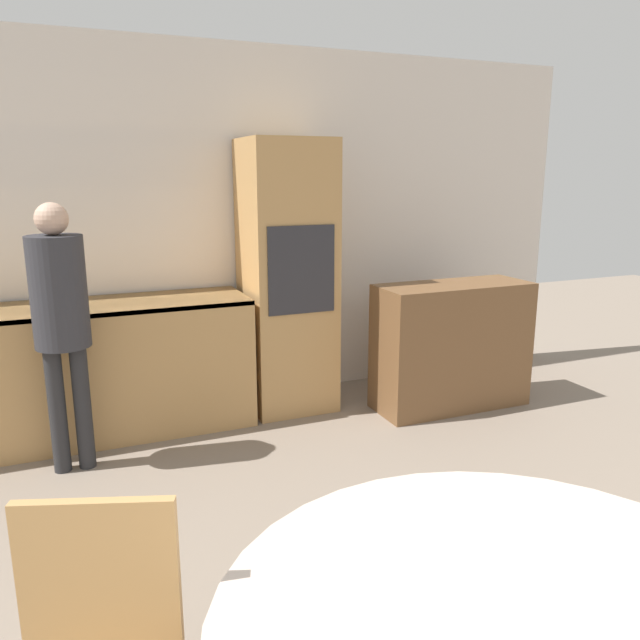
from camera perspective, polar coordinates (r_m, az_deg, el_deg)
wall_back at (r=4.67m, az=-9.66°, el=8.11°), size 6.04×0.05×2.60m
kitchen_counter at (r=4.36m, az=-21.48°, el=-4.30°), size 2.27×0.60×0.89m
oven_unit at (r=4.51m, az=-3.03°, el=3.89°), size 0.60×0.59×1.94m
sideboard at (r=4.70m, az=11.92°, el=-2.32°), size 1.14×0.45×0.93m
person_standing at (r=3.76m, az=-22.65°, el=0.92°), size 0.30×0.30×1.56m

